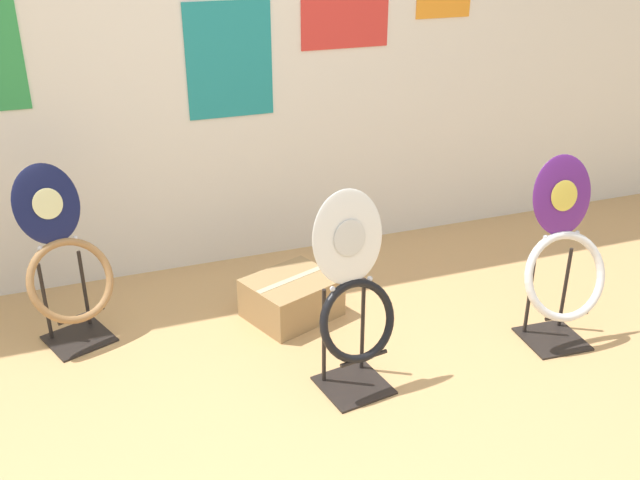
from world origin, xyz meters
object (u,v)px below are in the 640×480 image
object	(u,v)px
toilet_seat_display_white_plain	(353,297)
storage_box	(292,297)
toilet_seat_display_purple_note	(563,259)
toilet_seat_display_navy_moon	(65,264)

from	to	relation	value
toilet_seat_display_white_plain	storage_box	bearing A→B (deg)	95.51
toilet_seat_display_white_plain	storage_box	xyz separation A→B (m)	(-0.06, 0.65, -0.34)
storage_box	toilet_seat_display_purple_note	bearing A→B (deg)	-30.05
toilet_seat_display_navy_moon	storage_box	xyz separation A→B (m)	(1.05, -0.16, -0.30)
toilet_seat_display_purple_note	toilet_seat_display_navy_moon	bearing A→B (deg)	159.51
toilet_seat_display_white_plain	storage_box	size ratio (longest dim) A/B	1.72
toilet_seat_display_purple_note	toilet_seat_display_navy_moon	distance (m)	2.31
toilet_seat_display_white_plain	toilet_seat_display_navy_moon	distance (m)	1.38
toilet_seat_display_purple_note	toilet_seat_display_navy_moon	world-z (taller)	toilet_seat_display_purple_note
toilet_seat_display_purple_note	storage_box	size ratio (longest dim) A/B	1.74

